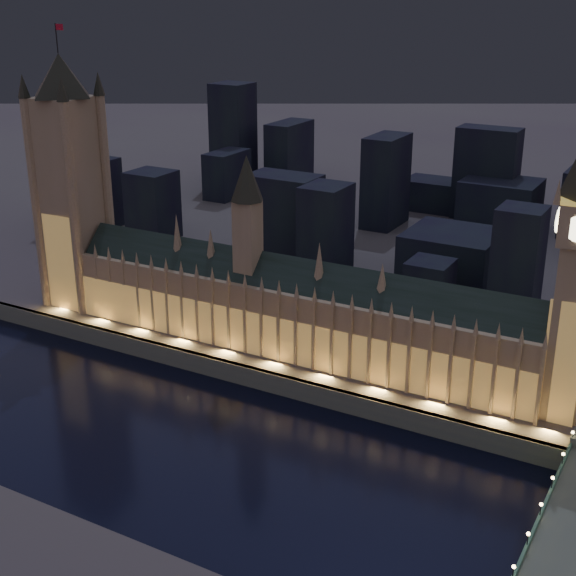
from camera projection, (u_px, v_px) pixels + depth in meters
The scene contains 7 objects.
ground_plane at pixel (198, 437), 278.27m from camera, with size 2000.00×2000.00×0.00m, color black.
north_bank at pixel (543, 159), 700.62m from camera, with size 2000.00×960.00×8.00m, color #41373F.
embankment_wall at pixel (259, 379), 310.26m from camera, with size 2000.00×2.50×8.00m, color #4D5851.
palace_of_westminster at pixel (289, 309), 318.41m from camera, with size 202.00×22.12×78.00m.
victoria_tower at pixel (69, 171), 354.50m from camera, with size 31.68×31.68×124.03m.
westminster_bridge at pixel (571, 544), 215.79m from camera, with size 19.10×113.00×15.90m.
city_backdrop at pixel (500, 204), 451.75m from camera, with size 475.72×215.63×72.84m.
Camera 1 is at (145.92, -195.45, 146.93)m, focal length 50.00 mm.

